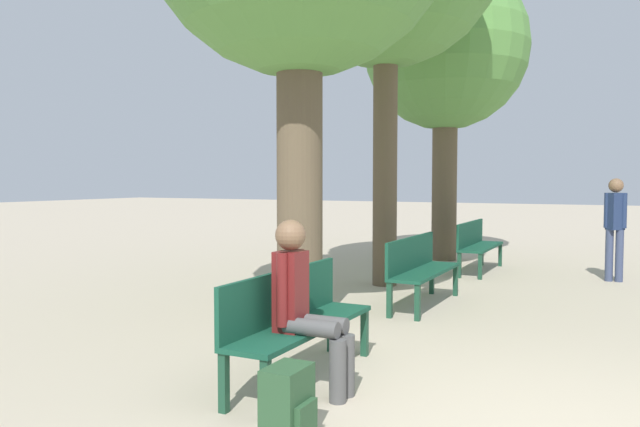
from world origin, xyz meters
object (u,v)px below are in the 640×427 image
at_px(bench_row_1, 419,265).
at_px(bench_row_2, 476,242).
at_px(tree_row_2, 446,51).
at_px(pedestrian_near, 615,223).
at_px(bench_row_0, 294,315).
at_px(backpack, 288,405).
at_px(person_seated, 304,301).

distance_m(bench_row_1, bench_row_2, 3.34).
xyz_separation_m(bench_row_1, tree_row_2, (-0.95, 4.68, 3.68)).
bearing_deg(bench_row_1, pedestrian_near, 55.53).
height_order(bench_row_0, bench_row_2, same).
relative_size(bench_row_1, pedestrian_near, 1.11).
bearing_deg(bench_row_1, backpack, -82.71).
relative_size(bench_row_1, backpack, 3.81).
bearing_deg(backpack, bench_row_1, 97.29).
distance_m(bench_row_1, backpack, 4.50).
distance_m(bench_row_0, bench_row_2, 6.68).
height_order(bench_row_1, backpack, bench_row_1).
bearing_deg(pedestrian_near, bench_row_2, 177.25).
bearing_deg(person_seated, bench_row_0, 131.71).
distance_m(tree_row_2, backpack, 10.08).
distance_m(backpack, pedestrian_near, 7.89).
bearing_deg(bench_row_2, pedestrian_near, -2.75).
relative_size(tree_row_2, person_seated, 4.46).
relative_size(bench_row_1, tree_row_2, 0.31).
relative_size(tree_row_2, backpack, 12.28).
xyz_separation_m(person_seated, backpack, (0.34, -0.86, -0.47)).
height_order(person_seated, backpack, person_seated).
distance_m(bench_row_0, pedestrian_near, 6.95).
height_order(tree_row_2, pedestrian_near, tree_row_2).
bearing_deg(bench_row_2, bench_row_0, -90.00).
relative_size(bench_row_1, bench_row_2, 1.00).
height_order(bench_row_0, tree_row_2, tree_row_2).
bearing_deg(person_seated, bench_row_1, 93.65).
height_order(bench_row_1, pedestrian_near, pedestrian_near).
distance_m(bench_row_1, person_seated, 3.61).
distance_m(bench_row_2, backpack, 7.82).
distance_m(person_seated, backpack, 1.03).
xyz_separation_m(bench_row_1, person_seated, (0.23, -3.60, 0.18)).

